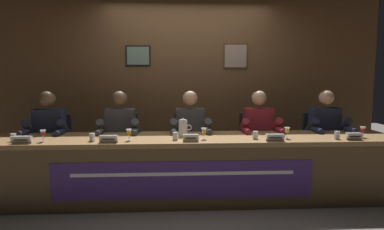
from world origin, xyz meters
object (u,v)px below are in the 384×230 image
Objects in this scene: nameplate_left at (108,139)px; water_pitcher_central at (183,128)px; water_cup_far_right at (337,136)px; water_cup_left at (92,138)px; nameplate_far_right at (354,136)px; juice_glass_far_right at (363,130)px; nameplate_center at (191,138)px; chair_right at (255,149)px; panelist_left at (120,132)px; juice_glass_center at (204,131)px; chair_far_right at (319,148)px; juice_glass_right at (287,131)px; nameplate_right at (275,137)px; conference_table at (192,157)px; chair_center at (190,149)px; panelist_right at (260,131)px; water_cup_center at (175,136)px; water_cup_far_left at (13,138)px; panelist_far_right at (327,130)px; nameplate_far_left at (22,140)px; panelist_center at (190,131)px; chair_far_left at (54,151)px; juice_glass_far_left at (43,134)px; chair_left at (123,150)px; juice_glass_left at (129,133)px; panelist_far_left at (47,133)px.

water_pitcher_central is at bearing 23.78° from nameplate_left.
water_cup_left is at bearing 179.61° from water_cup_far_right.
nameplate_far_right is 1.40× the size of juice_glass_far_right.
nameplate_center is 1.29m from chair_right.
water_cup_left is at bearing -107.99° from panelist_left.
juice_glass_center is 0.14× the size of chair_far_right.
chair_right reaches higher than nameplate_far_right.
juice_glass_right is (1.94, 0.14, 0.05)m from nameplate_left.
nameplate_right and nameplate_far_right have the same top height.
conference_table is 5.16× the size of chair_center.
water_cup_left is at bearing 176.19° from nameplate_center.
chair_center reaches higher than juice_glass_far_right.
conference_table is at bearing -150.54° from panelist_right.
nameplate_center is at bearing -99.30° from conference_table.
water_cup_far_left is at bearing 179.86° from water_cup_center.
panelist_right is at bearing -90.00° from chair_right.
panelist_far_right is 0.56m from juice_glass_far_right.
panelist_center is at bearing 20.87° from nameplate_far_left.
nameplate_far_right is (1.94, -0.10, 0.00)m from water_cup_center.
water_cup_center is at bearing -25.90° from chair_far_left.
nameplate_far_left is at bearing -153.25° from juice_glass_far_left.
water_cup_left is 0.07× the size of panelist_far_right.
panelist_right is 1.04m from water_pitcher_central.
panelist_left is (-0.88, 0.50, 0.21)m from conference_table.
conference_table is 1.13m from chair_right.
chair_far_left is 0.88m from juice_glass_far_left.
chair_left reaches higher than water_cup_far_left.
chair_right is at bearing 180.00° from chair_far_right.
nameplate_left is (-0.00, -0.68, 0.04)m from panelist_left.
juice_glass_center is 0.10× the size of panelist_far_right.
chair_left reaches higher than juice_glass_far_left.
chair_right reaches higher than juice_glass_left.
water_pitcher_central is at bearing 169.90° from nameplate_far_right.
water_cup_center is (0.69, -0.77, 0.31)m from chair_left.
nameplate_far_right is (2.64, 0.02, 0.00)m from nameplate_left.
chair_right is (2.65, 0.20, -0.28)m from panelist_far_left.
panelist_far_left is at bearing 159.19° from nameplate_center.
panelist_far_left is 10.01× the size of juice_glass_right.
chair_left reaches higher than conference_table.
water_cup_left is at bearing -2.02° from water_cup_far_left.
juice_glass_far_left is 1.00× the size of juice_glass_far_right.
water_cup_far_left is 1.00× the size of water_cup_far_right.
chair_far_right reaches higher than water_cup_left.
juice_glass_far_right is at bearing 0.86° from juice_glass_left.
juice_glass_center is at bearing -161.87° from panelist_far_right.
nameplate_right is (-0.01, -0.89, 0.32)m from chair_right.
chair_center is 7.37× the size of juice_glass_far_right.
water_cup_far_right is (1.47, -0.07, -0.05)m from juice_glass_center.
juice_glass_far_left reaches higher than water_cup_far_right.
nameplate_right is 1.13× the size of nameplate_far_right.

